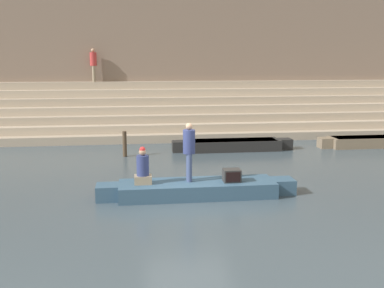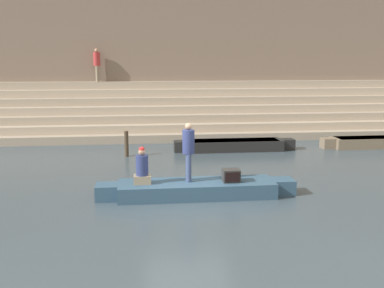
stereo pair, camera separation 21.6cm
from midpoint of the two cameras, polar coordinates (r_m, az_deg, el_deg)
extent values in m
plane|color=#3D4C56|center=(12.97, -1.06, -7.12)|extent=(120.00, 120.00, 0.00)
cube|color=tan|center=(23.64, -4.02, 1.47)|extent=(36.00, 4.15, 0.40)
cube|color=#B2A28D|center=(23.87, -4.07, 2.53)|extent=(36.00, 3.55, 0.40)
cube|color=tan|center=(24.11, -4.13, 3.56)|extent=(36.00, 2.96, 0.40)
cube|color=#B2A28D|center=(24.36, -4.18, 4.57)|extent=(36.00, 2.37, 0.40)
cube|color=tan|center=(24.61, -4.23, 5.56)|extent=(36.00, 1.78, 0.40)
cube|color=#B2A28D|center=(24.88, -4.28, 6.53)|extent=(36.00, 1.18, 0.40)
cube|color=tan|center=(25.15, -4.33, 7.48)|extent=(36.00, 0.59, 0.40)
cube|color=#7F6B5B|center=(26.01, -4.49, 10.72)|extent=(34.20, 1.20, 8.01)
cube|color=#4C4037|center=(25.65, -4.29, 2.42)|extent=(34.20, 0.12, 0.60)
cube|color=#33516B|center=(13.25, 0.20, -5.73)|extent=(4.56, 1.23, 0.44)
cube|color=tan|center=(13.20, 0.20, -4.91)|extent=(4.20, 1.13, 0.05)
cube|color=#33516B|center=(13.82, 11.00, -5.23)|extent=(0.64, 0.68, 0.44)
cube|color=#33516B|center=(13.18, -11.15, -6.03)|extent=(0.64, 0.68, 0.44)
cylinder|color=olive|center=(13.83, -3.01, -4.51)|extent=(2.78, 0.04, 0.04)
cylinder|color=#3D4C75|center=(13.26, -0.89, -2.87)|extent=(0.15, 0.15, 0.83)
cylinder|color=#3D4C75|center=(13.07, -0.80, -3.06)|extent=(0.15, 0.15, 0.83)
cylinder|color=navy|center=(13.01, -0.85, 0.30)|extent=(0.35, 0.35, 0.69)
sphere|color=tan|center=(12.93, -0.86, 2.24)|extent=(0.20, 0.20, 0.20)
cube|color=gray|center=(13.05, -6.71, -4.50)|extent=(0.50, 0.39, 0.24)
cylinder|color=navy|center=(12.94, -6.75, -2.73)|extent=(0.35, 0.35, 0.59)
sphere|color=tan|center=(12.86, -6.79, -1.02)|extent=(0.20, 0.20, 0.20)
sphere|color=red|center=(12.85, -6.80, -0.72)|extent=(0.17, 0.17, 0.17)
cube|color=#2D2D2D|center=(13.20, 4.59, -3.99)|extent=(0.50, 0.40, 0.37)
cube|color=black|center=(13.01, 4.78, -4.22)|extent=(0.42, 0.02, 0.29)
cube|color=black|center=(19.97, 4.87, -0.14)|extent=(4.20, 1.08, 0.47)
cube|color=#993328|center=(19.93, 4.88, 0.45)|extent=(3.86, 0.98, 0.05)
cube|color=black|center=(20.60, 11.39, 0.02)|extent=(0.59, 0.60, 0.47)
cube|color=black|center=(19.60, -1.99, -0.31)|extent=(0.59, 0.60, 0.47)
cube|color=#756651|center=(22.27, 21.51, 0.27)|extent=(3.90, 1.08, 0.47)
cube|color=#993328|center=(22.24, 21.54, 0.80)|extent=(3.59, 0.98, 0.05)
cube|color=#756651|center=(21.29, 16.25, 0.14)|extent=(0.55, 0.60, 0.47)
cylinder|color=#473828|center=(18.79, -8.87, 0.01)|extent=(0.17, 0.17, 1.06)
cylinder|color=gray|center=(25.28, -12.58, 8.70)|extent=(0.15, 0.15, 0.86)
cylinder|color=gray|center=(25.08, -12.62, 8.69)|extent=(0.15, 0.15, 0.86)
cylinder|color=#B23333|center=(25.17, -12.67, 10.48)|extent=(0.36, 0.36, 0.72)
sphere|color=tan|center=(25.18, -12.71, 11.53)|extent=(0.20, 0.20, 0.20)
camera|label=1|loc=(0.11, -90.44, -0.08)|focal=42.00mm
camera|label=2|loc=(0.11, 89.56, 0.08)|focal=42.00mm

